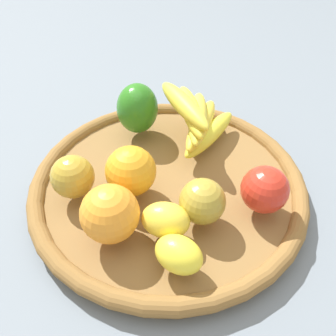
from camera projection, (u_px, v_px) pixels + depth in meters
The scene contains 11 objects.
ground_plane at pixel (168, 193), 0.62m from camera, with size 2.40×2.40×0.00m, color slate.
basket at pixel (168, 185), 0.60m from camera, with size 0.46×0.46×0.04m.
banana_bunch at pixel (197, 119), 0.63m from camera, with size 0.16×0.15×0.09m.
apple_1 at pixel (202, 201), 0.50m from camera, with size 0.07×0.07×0.07m, color #AA9231.
lemon_0 at pixel (179, 254), 0.45m from camera, with size 0.07×0.05×0.05m, color yellow.
bell_pepper at pixel (137, 108), 0.65m from camera, with size 0.08×0.08×0.10m, color #2A751D.
orange_0 at pixel (131, 171), 0.54m from camera, with size 0.08×0.08×0.08m, color orange.
apple_2 at pixel (73, 177), 0.54m from camera, with size 0.07×0.07×0.07m, color #B1902C.
lemon_1 at pixel (166, 220), 0.49m from camera, with size 0.07×0.05×0.05m, color yellow.
apple_0 at pixel (265, 189), 0.52m from camera, with size 0.07×0.07×0.07m, color red.
orange_1 at pixel (110, 214), 0.48m from camera, with size 0.08×0.08×0.08m, color orange.
Camera 1 is at (-0.36, -0.21, 0.45)m, focal length 37.64 mm.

